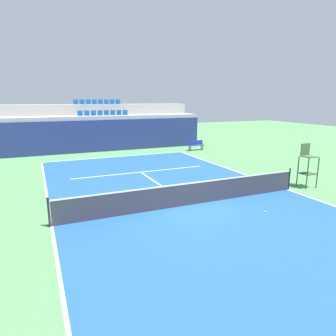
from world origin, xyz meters
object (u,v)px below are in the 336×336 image
(tennis_net, at_px, (190,194))
(umpire_chair, at_px, (308,164))
(tennis_ball_1, at_px, (265,212))
(player_bench, at_px, (196,144))

(tennis_net, xyz_separation_m, umpire_chair, (6.70, 0.06, 0.68))
(tennis_ball_1, bearing_deg, umpire_chair, 24.73)
(umpire_chair, relative_size, tennis_ball_1, 33.33)
(tennis_net, distance_m, tennis_ball_1, 3.06)
(tennis_net, bearing_deg, player_bench, 59.99)
(tennis_ball_1, bearing_deg, player_bench, 71.40)
(umpire_chair, xyz_separation_m, player_bench, (0.39, 12.21, -0.68))
(umpire_chair, distance_m, player_bench, 12.24)
(tennis_net, bearing_deg, umpire_chair, 0.48)
(tennis_net, distance_m, umpire_chair, 6.73)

